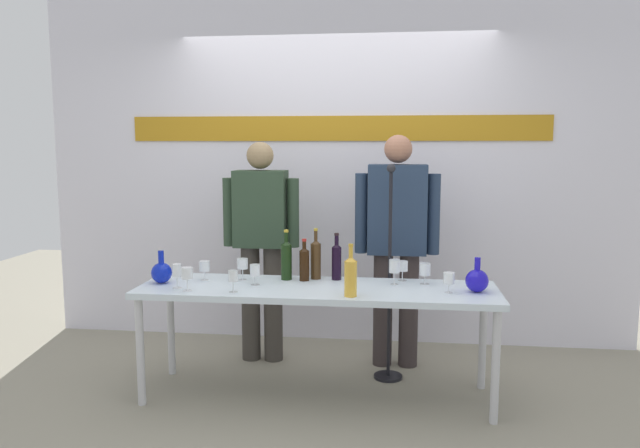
% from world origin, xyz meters
% --- Properties ---
extents(ground_plane, '(10.00, 10.00, 0.00)m').
position_xyz_m(ground_plane, '(0.00, 0.00, 0.00)').
color(ground_plane, gray).
extents(back_wall, '(4.83, 0.11, 3.00)m').
position_xyz_m(back_wall, '(0.00, 1.24, 1.50)').
color(back_wall, silver).
rests_on(back_wall, ground).
extents(display_table, '(2.28, 0.63, 0.73)m').
position_xyz_m(display_table, '(0.00, 0.00, 0.67)').
color(display_table, silver).
rests_on(display_table, ground).
extents(decanter_blue_left, '(0.14, 0.14, 0.21)m').
position_xyz_m(decanter_blue_left, '(-1.02, -0.02, 0.80)').
color(decanter_blue_left, '#0E21B1').
rests_on(decanter_blue_left, display_table).
extents(decanter_blue_right, '(0.14, 0.14, 0.22)m').
position_xyz_m(decanter_blue_right, '(0.99, -0.02, 0.80)').
color(decanter_blue_right, '#1C14BB').
rests_on(decanter_blue_right, display_table).
extents(presenter_left, '(0.57, 0.22, 1.65)m').
position_xyz_m(presenter_left, '(-0.50, 0.64, 0.93)').
color(presenter_left, '#3B3631').
rests_on(presenter_left, ground).
extents(presenter_right, '(0.61, 0.22, 1.70)m').
position_xyz_m(presenter_right, '(0.50, 0.64, 0.97)').
color(presenter_right, '#362D2D').
rests_on(presenter_right, ground).
extents(wine_bottle_0, '(0.06, 0.06, 0.28)m').
position_xyz_m(wine_bottle_0, '(-0.11, 0.17, 0.85)').
color(wine_bottle_0, black).
rests_on(wine_bottle_0, display_table).
extents(wine_bottle_1, '(0.07, 0.07, 0.34)m').
position_xyz_m(wine_bottle_1, '(-0.04, 0.23, 0.87)').
color(wine_bottle_1, '#432C16').
rests_on(wine_bottle_1, display_table).
extents(wine_bottle_2, '(0.06, 0.06, 0.32)m').
position_xyz_m(wine_bottle_2, '(0.10, 0.23, 0.86)').
color(wine_bottle_2, black).
rests_on(wine_bottle_2, display_table).
extents(wine_bottle_3, '(0.08, 0.08, 0.32)m').
position_xyz_m(wine_bottle_3, '(0.23, -0.22, 0.86)').
color(wine_bottle_3, gold).
rests_on(wine_bottle_3, display_table).
extents(wine_bottle_4, '(0.07, 0.07, 0.34)m').
position_xyz_m(wine_bottle_4, '(-0.23, 0.19, 0.87)').
color(wine_bottle_4, black).
rests_on(wine_bottle_4, display_table).
extents(wine_glass_left_0, '(0.07, 0.07, 0.13)m').
position_xyz_m(wine_glass_left_0, '(-0.77, 0.10, 0.82)').
color(wine_glass_left_0, white).
rests_on(wine_glass_left_0, display_table).
extents(wine_glass_left_1, '(0.07, 0.07, 0.15)m').
position_xyz_m(wine_glass_left_1, '(-0.78, -0.21, 0.84)').
color(wine_glass_left_1, white).
rests_on(wine_glass_left_1, display_table).
extents(wine_glass_left_2, '(0.07, 0.07, 0.15)m').
position_xyz_m(wine_glass_left_2, '(-0.52, 0.13, 0.84)').
color(wine_glass_left_2, white).
rests_on(wine_glass_left_2, display_table).
extents(wine_glass_left_3, '(0.06, 0.06, 0.14)m').
position_xyz_m(wine_glass_left_3, '(-0.40, -0.00, 0.82)').
color(wine_glass_left_3, white).
rests_on(wine_glass_left_3, display_table).
extents(wine_glass_left_4, '(0.06, 0.06, 0.16)m').
position_xyz_m(wine_glass_left_4, '(-0.87, -0.14, 0.84)').
color(wine_glass_left_4, white).
rests_on(wine_glass_left_4, display_table).
extents(wine_glass_left_5, '(0.06, 0.06, 0.14)m').
position_xyz_m(wine_glass_left_5, '(-0.49, -0.20, 0.83)').
color(wine_glass_left_5, white).
rests_on(wine_glass_left_5, display_table).
extents(wine_glass_right_0, '(0.07, 0.07, 0.16)m').
position_xyz_m(wine_glass_right_0, '(0.49, 0.12, 0.85)').
color(wine_glass_right_0, white).
rests_on(wine_glass_right_0, display_table).
extents(wine_glass_right_1, '(0.07, 0.07, 0.13)m').
position_xyz_m(wine_glass_right_1, '(0.82, -0.06, 0.82)').
color(wine_glass_right_1, white).
rests_on(wine_glass_right_1, display_table).
extents(wine_glass_right_2, '(0.07, 0.07, 0.14)m').
position_xyz_m(wine_glass_right_2, '(0.68, 0.16, 0.83)').
color(wine_glass_right_2, white).
rests_on(wine_glass_right_2, display_table).
extents(wine_glass_right_3, '(0.07, 0.07, 0.13)m').
position_xyz_m(wine_glass_right_3, '(0.54, 0.24, 0.82)').
color(wine_glass_right_3, white).
rests_on(wine_glass_right_3, display_table).
extents(microphone_stand, '(0.20, 0.20, 1.50)m').
position_xyz_m(microphone_stand, '(0.46, 0.37, 0.50)').
color(microphone_stand, black).
rests_on(microphone_stand, ground).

